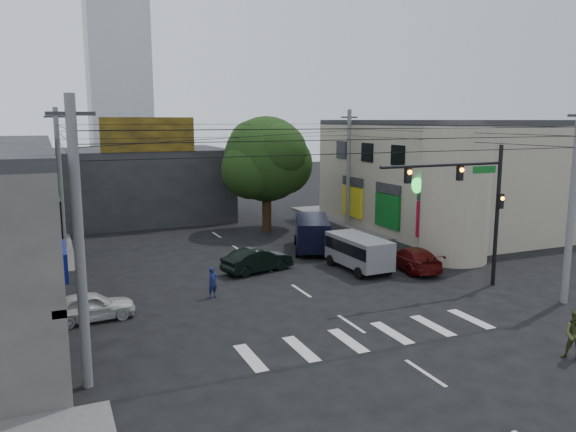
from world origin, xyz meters
TOP-DOWN VIEW (x-y plane):
  - ground at (0.00, 0.00)m, footprint 160.00×160.00m
  - sidewalk_far_right at (18.00, 18.00)m, footprint 16.00×16.00m
  - building_right at (18.00, 13.00)m, footprint 14.00×18.00m
  - corner_column at (11.00, 4.00)m, footprint 4.00×4.00m
  - building_far at (-4.00, 26.00)m, footprint 14.00×10.00m
  - billboard at (-4.00, 21.10)m, footprint 7.00×0.30m
  - tower_distant at (0.00, 70.00)m, footprint 9.00×9.00m
  - street_tree at (4.00, 17.00)m, footprint 6.40×6.40m
  - traffic_gantry at (7.82, -1.00)m, footprint 7.10×0.35m
  - utility_pole_near_left at (-10.50, -4.50)m, footprint 0.32×0.32m
  - utility_pole_near_right at (10.50, -4.50)m, footprint 0.32×0.32m
  - utility_pole_far_left at (-10.50, 16.00)m, footprint 0.32×0.32m
  - utility_pole_far_right at (10.50, 16.00)m, footprint 0.32×0.32m
  - dark_sedan at (-0.75, 6.24)m, footprint 3.39×4.76m
  - white_compact at (-9.92, 1.80)m, footprint 1.97×3.84m
  - maroon_sedan at (7.49, 3.15)m, footprint 3.07×4.99m
  - silver_minivan at (4.62, 4.28)m, footprint 4.61×2.16m
  - navy_van at (4.32, 9.70)m, footprint 6.79×5.85m
  - traffic_officer at (-4.32, 2.70)m, footprint 0.84×0.80m

SIDE VIEW (x-z plane):
  - ground at x=0.00m, z-range 0.00..0.00m
  - sidewalk_far_right at x=18.00m, z-range 0.00..0.15m
  - white_compact at x=-9.92m, z-range 0.00..1.24m
  - maroon_sedan at x=7.49m, z-range 0.00..1.30m
  - dark_sedan at x=-0.75m, z-range 0.00..1.34m
  - traffic_officer at x=-4.32m, z-range 0.00..1.51m
  - silver_minivan at x=4.62m, z-range 0.00..1.93m
  - navy_van at x=4.32m, z-range 0.00..2.14m
  - building_far at x=-4.00m, z-range 0.00..6.00m
  - building_right at x=18.00m, z-range 0.00..8.00m
  - corner_column at x=11.00m, z-range 0.00..8.00m
  - utility_pole_near_left at x=-10.50m, z-range 0.00..9.20m
  - utility_pole_near_right at x=10.50m, z-range 0.00..9.20m
  - utility_pole_far_left at x=-10.50m, z-range 0.00..9.20m
  - utility_pole_far_right at x=10.50m, z-range 0.00..9.20m
  - traffic_gantry at x=7.82m, z-range 1.23..8.43m
  - street_tree at x=4.00m, z-range 1.12..9.82m
  - billboard at x=-4.00m, z-range 6.00..8.60m
  - tower_distant at x=0.00m, z-range 0.00..44.00m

